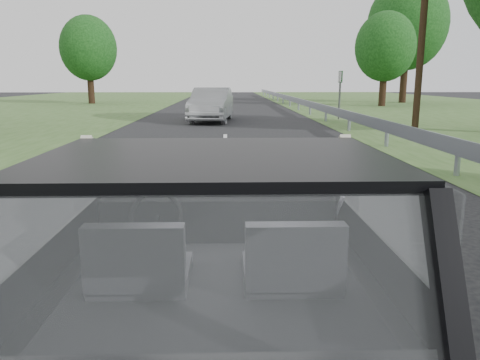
{
  "coord_description": "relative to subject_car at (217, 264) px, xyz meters",
  "views": [
    {
      "loc": [
        0.06,
        -2.59,
        1.78
      ],
      "look_at": [
        0.15,
        0.58,
        1.1
      ],
      "focal_mm": 35.0,
      "sensor_mm": 36.0,
      "label": 1
    }
  ],
  "objects": [
    {
      "name": "utility_pole",
      "position": [
        7.04,
        14.59,
        3.04
      ],
      "size": [
        0.32,
        0.32,
        7.54
      ],
      "primitive_type": "cylinder",
      "rotation": [
        0.0,
        0.0,
        -0.42
      ],
      "color": "#392315",
      "rests_on": "ground"
    },
    {
      "name": "highway_sign",
      "position": [
        5.26,
        19.12,
        0.38
      ],
      "size": [
        0.14,
        0.88,
        2.2
      ],
      "primitive_type": "cube",
      "rotation": [
        0.0,
        0.0,
        -0.06
      ],
      "color": "#155B20",
      "rests_on": "ground"
    },
    {
      "name": "guardrail",
      "position": [
        4.3,
        10.0,
        -0.15
      ],
      "size": [
        0.05,
        90.0,
        0.32
      ],
      "primitive_type": "cube",
      "color": "#9A9FAC",
      "rests_on": "ground"
    },
    {
      "name": "tree_2",
      "position": [
        10.95,
        30.34,
        2.38
      ],
      "size": [
        5.08,
        5.08,
        6.22
      ],
      "primitive_type": null,
      "rotation": [
        0.0,
        0.0,
        0.28
      ],
      "color": "black",
      "rests_on": "ground"
    },
    {
      "name": "tree_3",
      "position": [
        14.28,
        35.42,
        3.97
      ],
      "size": [
        7.16,
        7.16,
        9.38
      ],
      "primitive_type": null,
      "rotation": [
        0.0,
        0.0,
        0.17
      ],
      "color": "black",
      "rests_on": "ground"
    },
    {
      "name": "subject_car",
      "position": [
        0.0,
        0.0,
        0.0
      ],
      "size": [
        1.8,
        4.0,
        1.45
      ],
      "primitive_type": "cube",
      "color": "black",
      "rests_on": "ground"
    },
    {
      "name": "passenger_seat",
      "position": [
        0.4,
        -0.29,
        0.16
      ],
      "size": [
        0.5,
        0.72,
        0.42
      ],
      "primitive_type": "cube",
      "color": "black",
      "rests_on": "subject_car"
    },
    {
      "name": "other_car",
      "position": [
        -0.63,
        18.32,
        0.01
      ],
      "size": [
        2.19,
        4.62,
        1.47
      ],
      "primitive_type": "imported",
      "rotation": [
        0.0,
        0.0,
        -0.1
      ],
      "color": "#B2B4B9",
      "rests_on": "ground"
    },
    {
      "name": "tree_6",
      "position": [
        -10.47,
        34.57,
        2.49
      ],
      "size": [
        5.61,
        5.61,
        6.43
      ],
      "primitive_type": null,
      "rotation": [
        0.0,
        0.0,
        0.42
      ],
      "color": "black",
      "rests_on": "ground"
    },
    {
      "name": "steering_wheel",
      "position": [
        -0.4,
        0.33,
        0.2
      ],
      "size": [
        0.36,
        0.36,
        0.04
      ],
      "primitive_type": "torus",
      "color": "black",
      "rests_on": "dashboard"
    },
    {
      "name": "driver_seat",
      "position": [
        -0.4,
        -0.29,
        0.16
      ],
      "size": [
        0.5,
        0.72,
        0.42
      ],
      "primitive_type": "cube",
      "color": "black",
      "rests_on": "subject_car"
    },
    {
      "name": "dashboard",
      "position": [
        0.0,
        0.62,
        0.12
      ],
      "size": [
        1.58,
        0.45,
        0.3
      ],
      "primitive_type": "cube",
      "color": "black",
      "rests_on": "subject_car"
    },
    {
      "name": "cat",
      "position": [
        0.32,
        0.58,
        0.36
      ],
      "size": [
        0.59,
        0.2,
        0.26
      ],
      "primitive_type": "ellipsoid",
      "rotation": [
        0.0,
        0.0,
        -0.04
      ],
      "color": "#8E8D9F",
      "rests_on": "dashboard"
    }
  ]
}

